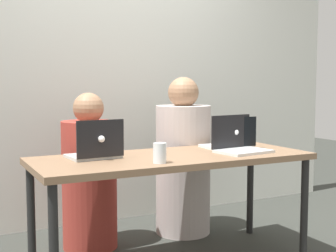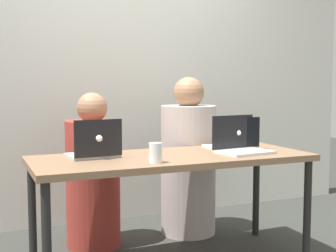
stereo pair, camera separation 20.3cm
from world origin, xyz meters
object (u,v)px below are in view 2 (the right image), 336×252
person_on_left (93,178)px  laptop_front_right (240,145)px  laptop_back_left (94,149)px  water_glass_left (156,154)px  person_on_right (188,164)px  laptop_back_right (232,142)px

person_on_left → laptop_front_right: (0.83, -0.62, 0.27)m
laptop_back_left → water_glass_left: 0.42m
water_glass_left → laptop_back_left: bearing=130.8°
person_on_left → laptop_front_right: 1.07m
person_on_right → laptop_back_right: person_on_right is taller
person_on_left → water_glass_left: 0.84m
laptop_front_right → laptop_back_right: size_ratio=1.05×
person_on_left → laptop_back_right: 1.02m
water_glass_left → laptop_front_right: bearing=13.3°
laptop_back_left → laptop_back_right: (0.98, 0.01, -0.00)m
person_on_left → person_on_right: bearing=-167.4°
laptop_back_left → person_on_right: bearing=-155.9°
person_on_right → laptop_back_right: 0.51m
water_glass_left → person_on_left: bearing=102.7°
laptop_back_right → person_on_left: bearing=-22.6°
person_on_right → water_glass_left: bearing=45.2°
laptop_back_right → person_on_right: bearing=-70.0°
person_on_right → laptop_back_right: (0.13, -0.44, 0.22)m
laptop_back_left → water_glass_left: (0.28, -0.32, -0.00)m
person_on_left → water_glass_left: size_ratio=9.46×
laptop_back_left → person_on_left: bearing=-106.5°
person_on_left → laptop_back_left: bearing=90.1°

